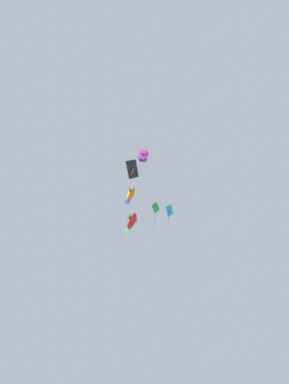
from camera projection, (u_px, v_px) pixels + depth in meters
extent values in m
ellipsoid|color=red|center=(132.00, 221.00, 41.65)|extent=(1.92, 1.69, 2.10)
cube|color=green|center=(130.00, 218.00, 41.29)|extent=(0.59, 0.73, 0.40)
cube|color=green|center=(135.00, 220.00, 42.07)|extent=(0.59, 0.73, 0.40)
cube|color=green|center=(127.00, 230.00, 41.51)|extent=(0.74, 0.49, 0.83)
sphere|color=black|center=(130.00, 214.00, 41.76)|extent=(0.26, 0.24, 0.21)
sphere|color=black|center=(133.00, 216.00, 42.17)|extent=(0.26, 0.24, 0.21)
cylinder|color=#47474C|center=(127.00, 247.00, 41.59)|extent=(0.70, 1.50, 3.06)
pyramid|color=#1EB2C6|center=(169.00, 211.00, 45.63)|extent=(1.48, 1.68, 1.17)
cube|color=#DB2D93|center=(168.00, 212.00, 45.64)|extent=(0.47, 0.40, 0.65)
cube|color=#DB2D93|center=(170.00, 207.00, 45.79)|extent=(0.35, 0.40, 0.13)
cylinder|color=#47474C|center=(168.00, 216.00, 45.41)|extent=(0.03, 0.05, 0.26)
cube|color=blue|center=(168.00, 217.00, 45.38)|extent=(0.12, 0.14, 0.06)
cylinder|color=#47474C|center=(168.00, 218.00, 45.27)|extent=(0.05, 0.11, 0.26)
cube|color=blue|center=(169.00, 219.00, 45.17)|extent=(0.03, 0.17, 0.06)
cylinder|color=#47474C|center=(169.00, 220.00, 45.10)|extent=(0.03, 0.05, 0.26)
cube|color=blue|center=(169.00, 221.00, 45.04)|extent=(0.17, 0.07, 0.06)
cylinder|color=#47474C|center=(169.00, 222.00, 45.02)|extent=(0.03, 0.10, 0.26)
cube|color=blue|center=(169.00, 223.00, 45.01)|extent=(0.06, 0.17, 0.06)
cylinder|color=#47474C|center=(169.00, 224.00, 44.98)|extent=(0.02, 0.07, 0.26)
cube|color=blue|center=(169.00, 225.00, 44.95)|extent=(0.16, 0.09, 0.06)
cylinder|color=#47474C|center=(175.00, 246.00, 45.72)|extent=(3.08, 2.63, 6.75)
pyramid|color=black|center=(132.00, 169.00, 44.01)|extent=(2.52, 2.60, 1.84)
cube|color=orange|center=(130.00, 171.00, 44.01)|extent=(0.72, 0.70, 1.04)
cube|color=orange|center=(134.00, 163.00, 44.26)|extent=(0.59, 0.61, 0.20)
cylinder|color=#47474C|center=(130.00, 178.00, 43.65)|extent=(0.04, 0.02, 0.29)
cube|color=yellow|center=(130.00, 179.00, 43.59)|extent=(0.17, 0.04, 0.06)
cylinder|color=#47474C|center=(130.00, 180.00, 43.49)|extent=(0.08, 0.08, 0.29)
cube|color=yellow|center=(130.00, 180.00, 43.39)|extent=(0.16, 0.09, 0.06)
cylinder|color=#47474C|center=(130.00, 181.00, 43.32)|extent=(0.04, 0.06, 0.29)
cube|color=yellow|center=(130.00, 183.00, 43.25)|extent=(0.07, 0.17, 0.06)
cylinder|color=#47474C|center=(130.00, 184.00, 43.23)|extent=(0.04, 0.10, 0.29)
cube|color=yellow|center=(130.00, 185.00, 43.21)|extent=(0.17, 0.02, 0.06)
cylinder|color=#47474C|center=(130.00, 186.00, 43.18)|extent=(0.08, 0.11, 0.29)
cube|color=yellow|center=(129.00, 187.00, 43.15)|extent=(0.13, 0.14, 0.06)
cylinder|color=#47474C|center=(129.00, 189.00, 43.13)|extent=(0.08, 0.07, 0.29)
cube|color=yellow|center=(129.00, 190.00, 43.11)|extent=(0.08, 0.17, 0.06)
cylinder|color=#47474C|center=(129.00, 191.00, 43.02)|extent=(0.06, 0.05, 0.29)
cube|color=yellow|center=(129.00, 192.00, 42.93)|extent=(0.12, 0.15, 0.06)
cylinder|color=#47474C|center=(135.00, 205.00, 43.84)|extent=(2.40, 2.28, 6.13)
cube|color=green|center=(156.00, 207.00, 52.73)|extent=(0.79, 1.69, 1.82)
cylinder|color=#DB2D93|center=(155.00, 207.00, 52.75)|extent=(0.38, 0.26, 2.09)
cylinder|color=#DB2D93|center=(156.00, 206.00, 52.80)|extent=(0.57, 1.40, 0.04)
cylinder|color=#47474C|center=(155.00, 215.00, 52.35)|extent=(0.05, 0.02, 0.29)
cube|color=black|center=(155.00, 216.00, 52.30)|extent=(0.17, 0.03, 0.06)
cylinder|color=#47474C|center=(155.00, 217.00, 52.19)|extent=(0.02, 0.13, 0.29)
cube|color=black|center=(155.00, 218.00, 52.08)|extent=(0.04, 0.17, 0.06)
cylinder|color=#47474C|center=(155.00, 219.00, 52.00)|extent=(0.01, 0.05, 0.29)
cube|color=black|center=(155.00, 220.00, 51.93)|extent=(0.15, 0.12, 0.06)
cylinder|color=#47474C|center=(155.00, 221.00, 51.89)|extent=(0.08, 0.10, 0.29)
cube|color=black|center=(155.00, 222.00, 51.86)|extent=(0.16, 0.10, 0.06)
cylinder|color=#47474C|center=(155.00, 223.00, 51.87)|extent=(0.07, 0.15, 0.29)
cube|color=black|center=(155.00, 224.00, 51.88)|extent=(0.17, 0.06, 0.06)
cylinder|color=#47474C|center=(154.00, 225.00, 51.86)|extent=(0.06, 0.14, 0.29)
cube|color=black|center=(154.00, 226.00, 51.84)|extent=(0.11, 0.15, 0.06)
cylinder|color=#47474C|center=(157.00, 238.00, 51.92)|extent=(1.40, 1.44, 6.43)
cube|color=#DB2D93|center=(141.00, 153.00, 54.75)|extent=(0.80, 0.81, 0.50)
cube|color=#DB2D93|center=(147.00, 153.00, 54.35)|extent=(0.80, 0.81, 0.50)
cube|color=#DB2D93|center=(143.00, 152.00, 54.14)|extent=(0.79, 0.77, 0.76)
cube|color=#DB2D93|center=(145.00, 155.00, 54.96)|extent=(0.79, 0.77, 0.76)
cube|color=purple|center=(140.00, 159.00, 54.44)|extent=(0.80, 0.81, 0.50)
cube|color=purple|center=(145.00, 159.00, 54.05)|extent=(0.80, 0.81, 0.50)
cube|color=purple|center=(141.00, 157.00, 53.83)|extent=(0.79, 0.77, 0.76)
cube|color=purple|center=(144.00, 160.00, 54.66)|extent=(0.79, 0.77, 0.76)
cylinder|color=#332D28|center=(139.00, 154.00, 54.18)|extent=(0.36, 0.35, 1.51)
cylinder|color=#332D28|center=(142.00, 157.00, 55.01)|extent=(0.36, 0.35, 1.51)
cylinder|color=#332D28|center=(145.00, 155.00, 53.79)|extent=(0.36, 0.35, 1.51)
cylinder|color=#332D28|center=(147.00, 158.00, 54.61)|extent=(0.36, 0.35, 1.51)
cylinder|color=#47474C|center=(146.00, 186.00, 53.84)|extent=(2.09, 1.80, 7.05)
ellipsoid|color=orange|center=(131.00, 194.00, 43.12)|extent=(1.52, 1.57, 1.88)
cube|color=blue|center=(131.00, 191.00, 42.79)|extent=(0.60, 0.55, 0.37)
cube|color=blue|center=(133.00, 194.00, 43.57)|extent=(0.60, 0.55, 0.37)
cube|color=blue|center=(128.00, 202.00, 42.82)|extent=(0.50, 0.58, 0.71)
sphere|color=black|center=(130.00, 188.00, 43.20)|extent=(0.22, 0.22, 0.18)
sphere|color=black|center=(131.00, 190.00, 43.61)|extent=(0.22, 0.22, 0.18)
cylinder|color=#47474C|center=(130.00, 231.00, 42.23)|extent=(1.39, 1.27, 6.39)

